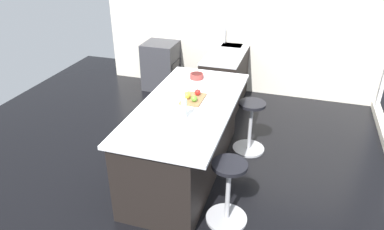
{
  "coord_description": "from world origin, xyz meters",
  "views": [
    {
      "loc": [
        3.41,
        1.12,
        2.78
      ],
      "look_at": [
        -0.13,
        0.01,
        0.81
      ],
      "focal_mm": 33.34,
      "sensor_mm": 36.0,
      "label": 1
    }
  ],
  "objects_px": {
    "kitchen_island": "(184,138)",
    "water_bottle": "(184,107)",
    "fruit_bowl": "(197,76)",
    "oven_range": "(161,65)",
    "stool_by_window": "(250,128)",
    "apple_green": "(194,99)",
    "stool_middle": "(228,194)",
    "apple_yellow": "(187,95)",
    "apple_red": "(198,92)",
    "cutting_board": "(193,99)"
  },
  "relations": [
    {
      "from": "kitchen_island",
      "to": "water_bottle",
      "type": "height_order",
      "value": "water_bottle"
    },
    {
      "from": "fruit_bowl",
      "to": "kitchen_island",
      "type": "bearing_deg",
      "value": 5.69
    },
    {
      "from": "oven_range",
      "to": "stool_by_window",
      "type": "distance_m",
      "value": 2.61
    },
    {
      "from": "apple_green",
      "to": "water_bottle",
      "type": "bearing_deg",
      "value": 0.31
    },
    {
      "from": "stool_middle",
      "to": "apple_yellow",
      "type": "xyz_separation_m",
      "value": [
        -0.79,
        -0.69,
        0.67
      ]
    },
    {
      "from": "stool_middle",
      "to": "apple_red",
      "type": "bearing_deg",
      "value": -146.86
    },
    {
      "from": "kitchen_island",
      "to": "apple_red",
      "type": "distance_m",
      "value": 0.58
    },
    {
      "from": "kitchen_island",
      "to": "apple_yellow",
      "type": "xyz_separation_m",
      "value": [
        -0.08,
        0.01,
        0.53
      ]
    },
    {
      "from": "cutting_board",
      "to": "water_bottle",
      "type": "xyz_separation_m",
      "value": [
        0.46,
        0.04,
        0.11
      ]
    },
    {
      "from": "kitchen_island",
      "to": "stool_by_window",
      "type": "relative_size",
      "value": 3.07
    },
    {
      "from": "apple_yellow",
      "to": "cutting_board",
      "type": "bearing_deg",
      "value": 119.36
    },
    {
      "from": "stool_middle",
      "to": "fruit_bowl",
      "type": "distance_m",
      "value": 1.79
    },
    {
      "from": "stool_by_window",
      "to": "fruit_bowl",
      "type": "xyz_separation_m",
      "value": [
        -0.06,
        -0.78,
        0.65
      ]
    },
    {
      "from": "oven_range",
      "to": "fruit_bowl",
      "type": "height_order",
      "value": "fruit_bowl"
    },
    {
      "from": "apple_yellow",
      "to": "apple_red",
      "type": "bearing_deg",
      "value": 146.74
    },
    {
      "from": "apple_green",
      "to": "water_bottle",
      "type": "relative_size",
      "value": 0.23
    },
    {
      "from": "kitchen_island",
      "to": "apple_green",
      "type": "xyz_separation_m",
      "value": [
        -0.03,
        0.11,
        0.53
      ]
    },
    {
      "from": "stool_by_window",
      "to": "apple_yellow",
      "type": "relative_size",
      "value": 8.62
    },
    {
      "from": "oven_range",
      "to": "fruit_bowl",
      "type": "distance_m",
      "value": 2.11
    },
    {
      "from": "apple_red",
      "to": "stool_by_window",
      "type": "bearing_deg",
      "value": 129.08
    },
    {
      "from": "oven_range",
      "to": "stool_middle",
      "type": "bearing_deg",
      "value": 32.34
    },
    {
      "from": "stool_middle",
      "to": "water_bottle",
      "type": "bearing_deg",
      "value": -122.18
    },
    {
      "from": "apple_green",
      "to": "stool_middle",
      "type": "bearing_deg",
      "value": 38.52
    },
    {
      "from": "oven_range",
      "to": "apple_green",
      "type": "distance_m",
      "value": 2.81
    },
    {
      "from": "oven_range",
      "to": "apple_yellow",
      "type": "distance_m",
      "value": 2.72
    },
    {
      "from": "apple_yellow",
      "to": "water_bottle",
      "type": "distance_m",
      "value": 0.44
    },
    {
      "from": "cutting_board",
      "to": "stool_by_window",
      "type": "bearing_deg",
      "value": 133.12
    },
    {
      "from": "kitchen_island",
      "to": "apple_green",
      "type": "bearing_deg",
      "value": 107.1
    },
    {
      "from": "apple_red",
      "to": "apple_green",
      "type": "distance_m",
      "value": 0.18
    },
    {
      "from": "oven_range",
      "to": "cutting_board",
      "type": "relative_size",
      "value": 2.44
    },
    {
      "from": "oven_range",
      "to": "stool_middle",
      "type": "height_order",
      "value": "oven_range"
    },
    {
      "from": "cutting_board",
      "to": "apple_red",
      "type": "relative_size",
      "value": 4.93
    },
    {
      "from": "oven_range",
      "to": "stool_by_window",
      "type": "height_order",
      "value": "oven_range"
    },
    {
      "from": "fruit_bowl",
      "to": "water_bottle",
      "type": "bearing_deg",
      "value": 9.82
    },
    {
      "from": "stool_middle",
      "to": "apple_red",
      "type": "distance_m",
      "value": 1.29
    },
    {
      "from": "stool_middle",
      "to": "apple_red",
      "type": "height_order",
      "value": "apple_red"
    },
    {
      "from": "oven_range",
      "to": "water_bottle",
      "type": "bearing_deg",
      "value": 26.75
    },
    {
      "from": "apple_green",
      "to": "apple_red",
      "type": "bearing_deg",
      "value": -175.9
    },
    {
      "from": "cutting_board",
      "to": "apple_green",
      "type": "relative_size",
      "value": 4.91
    },
    {
      "from": "cutting_board",
      "to": "apple_red",
      "type": "xyz_separation_m",
      "value": [
        -0.1,
        0.03,
        0.05
      ]
    },
    {
      "from": "water_bottle",
      "to": "fruit_bowl",
      "type": "xyz_separation_m",
      "value": [
        -1.11,
        -0.19,
        -0.08
      ]
    },
    {
      "from": "apple_red",
      "to": "water_bottle",
      "type": "bearing_deg",
      "value": 1.56
    },
    {
      "from": "stool_by_window",
      "to": "water_bottle",
      "type": "bearing_deg",
      "value": -29.41
    },
    {
      "from": "kitchen_island",
      "to": "apple_yellow",
      "type": "bearing_deg",
      "value": 172.22
    },
    {
      "from": "stool_middle",
      "to": "cutting_board",
      "type": "bearing_deg",
      "value": -142.67
    },
    {
      "from": "stool_by_window",
      "to": "stool_middle",
      "type": "xyz_separation_m",
      "value": [
        1.42,
        0.0,
        0.0
      ]
    },
    {
      "from": "apple_red",
      "to": "fruit_bowl",
      "type": "relative_size",
      "value": 0.4
    },
    {
      "from": "cutting_board",
      "to": "water_bottle",
      "type": "relative_size",
      "value": 1.15
    },
    {
      "from": "kitchen_island",
      "to": "fruit_bowl",
      "type": "xyz_separation_m",
      "value": [
        -0.77,
        -0.08,
        0.51
      ]
    },
    {
      "from": "stool_by_window",
      "to": "stool_middle",
      "type": "distance_m",
      "value": 1.42
    }
  ]
}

